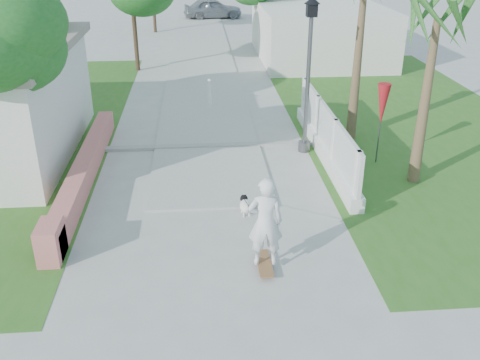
{
  "coord_description": "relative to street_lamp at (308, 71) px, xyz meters",
  "views": [
    {
      "loc": [
        -0.24,
        -9.23,
        6.15
      ],
      "look_at": [
        0.62,
        1.32,
        1.1
      ],
      "focal_mm": 40.0,
      "sensor_mm": 36.0,
      "label": 1
    }
  ],
  "objects": [
    {
      "name": "ground",
      "position": [
        -2.9,
        -5.5,
        -2.43
      ],
      "size": [
        90.0,
        90.0,
        0.0
      ],
      "primitive_type": "plane",
      "color": "#B7B7B2",
      "rests_on": "ground"
    },
    {
      "name": "path_strip",
      "position": [
        -2.9,
        14.5,
        -2.4
      ],
      "size": [
        3.2,
        36.0,
        0.06
      ],
      "primitive_type": "cube",
      "color": "#B7B7B2",
      "rests_on": "ground"
    },
    {
      "name": "curb",
      "position": [
        -2.9,
        0.5,
        -2.38
      ],
      "size": [
        6.5,
        0.25,
        0.1
      ],
      "primitive_type": "cube",
      "color": "#999993",
      "rests_on": "ground"
    },
    {
      "name": "grass_right",
      "position": [
        4.1,
        2.5,
        -2.42
      ],
      "size": [
        8.0,
        20.0,
        0.01
      ],
      "primitive_type": "cube",
      "color": "#30631F",
      "rests_on": "ground"
    },
    {
      "name": "pink_wall",
      "position": [
        -6.2,
        -1.95,
        -2.11
      ],
      "size": [
        0.45,
        8.2,
        0.8
      ],
      "color": "#C77366",
      "rests_on": "ground"
    },
    {
      "name": "lattice_fence",
      "position": [
        0.5,
        -0.5,
        -1.88
      ],
      "size": [
        0.35,
        7.0,
        1.5
      ],
      "color": "white",
      "rests_on": "ground"
    },
    {
      "name": "building_right",
      "position": [
        3.1,
        12.5,
        -1.13
      ],
      "size": [
        6.0,
        8.0,
        2.6
      ],
      "primitive_type": "cube",
      "color": "silver",
      "rests_on": "ground"
    },
    {
      "name": "street_lamp",
      "position": [
        0.0,
        0.0,
        0.0
      ],
      "size": [
        0.44,
        0.44,
        4.44
      ],
      "color": "#59595E",
      "rests_on": "ground"
    },
    {
      "name": "bollard",
      "position": [
        -2.7,
        4.5,
        -1.84
      ],
      "size": [
        0.14,
        0.14,
        1.09
      ],
      "color": "white",
      "rests_on": "ground"
    },
    {
      "name": "patio_umbrella",
      "position": [
        1.9,
        -1.0,
        -0.74
      ],
      "size": [
        0.36,
        0.36,
        2.3
      ],
      "color": "#59595E",
      "rests_on": "ground"
    },
    {
      "name": "tree_left_near",
      "position": [
        -7.38,
        -2.52,
        1.4
      ],
      "size": [
        3.6,
        3.6,
        5.28
      ],
      "color": "#4C3826",
      "rests_on": "ground"
    },
    {
      "name": "tree_left_mid",
      "position": [
        -8.38,
        2.98,
        1.07
      ],
      "size": [
        3.2,
        3.2,
        4.85
      ],
      "color": "#4C3826",
      "rests_on": "ground"
    },
    {
      "name": "palm_near",
      "position": [
        2.5,
        -2.3,
        1.53
      ],
      "size": [
        1.8,
        1.8,
        4.7
      ],
      "color": "brown",
      "rests_on": "ground"
    },
    {
      "name": "skateboarder",
      "position": [
        -2.01,
        -5.6,
        -1.46
      ],
      "size": [
        0.69,
        2.9,
        1.96
      ],
      "rotation": [
        0.0,
        0.0,
        3.1
      ],
      "color": "#915F3A",
      "rests_on": "ground"
    },
    {
      "name": "dog",
      "position": [
        -2.12,
        -3.73,
        -2.2
      ],
      "size": [
        0.32,
        0.62,
        0.43
      ],
      "rotation": [
        0.0,
        0.0,
        0.1
      ],
      "color": "white",
      "rests_on": "ground"
    },
    {
      "name": "parked_car",
      "position": [
        -1.82,
        25.76,
        -1.72
      ],
      "size": [
        4.38,
        2.3,
        1.42
      ],
      "primitive_type": "imported",
      "rotation": [
        0.0,
        0.0,
        1.73
      ],
      "color": "#AFB1B7",
      "rests_on": "ground"
    }
  ]
}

